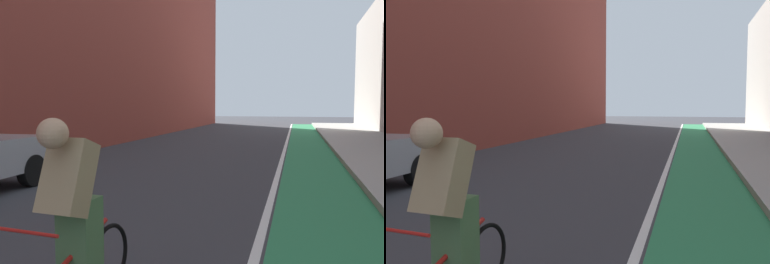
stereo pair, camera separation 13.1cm
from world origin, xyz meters
TOP-DOWN VIEW (x-y plane):
  - ground_plane at (0.00, 16.86)m, footprint 91.80×91.80m
  - bike_lane_paint at (3.40, 18.86)m, footprint 1.60×41.73m
  - lane_divider_stripe at (2.50, 18.86)m, footprint 0.12×41.73m
  - cyclist_mid at (1.28, 7.08)m, footprint 0.48×1.67m

SIDE VIEW (x-z plane):
  - ground_plane at x=0.00m, z-range 0.00..0.00m
  - bike_lane_paint at x=3.40m, z-range 0.00..0.00m
  - lane_divider_stripe at x=2.50m, z-range 0.00..0.00m
  - cyclist_mid at x=1.28m, z-range 0.01..1.60m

